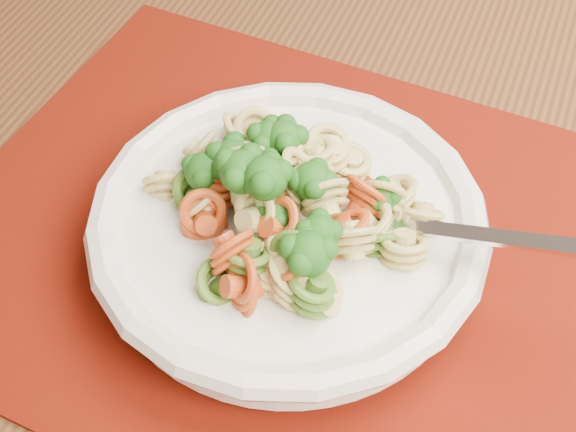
# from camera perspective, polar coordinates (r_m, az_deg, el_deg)

# --- Properties ---
(dining_table) EXTENTS (1.60, 1.18, 0.78)m
(dining_table) POSITION_cam_1_polar(r_m,az_deg,el_deg) (0.63, 6.35, -5.25)
(dining_table) COLOR #553218
(dining_table) RESTS_ON ground
(placemat) EXTENTS (0.54, 0.46, 0.00)m
(placemat) POSITION_cam_1_polar(r_m,az_deg,el_deg) (0.52, 0.98, -2.09)
(placemat) COLOR #620E04
(placemat) RESTS_ON dining_table
(pasta_bowl) EXTENTS (0.24, 0.24, 0.05)m
(pasta_bowl) POSITION_cam_1_polar(r_m,az_deg,el_deg) (0.49, -0.00, -0.87)
(pasta_bowl) COLOR silver
(pasta_bowl) RESTS_ON placemat
(pasta_broccoli_heap) EXTENTS (0.21, 0.21, 0.06)m
(pasta_broccoli_heap) POSITION_cam_1_polar(r_m,az_deg,el_deg) (0.47, -0.00, 0.47)
(pasta_broccoli_heap) COLOR tan
(pasta_broccoli_heap) RESTS_ON pasta_bowl
(fork) EXTENTS (0.18, 0.08, 0.08)m
(fork) POSITION_cam_1_polar(r_m,az_deg,el_deg) (0.47, 7.04, -0.51)
(fork) COLOR silver
(fork) RESTS_ON pasta_bowl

